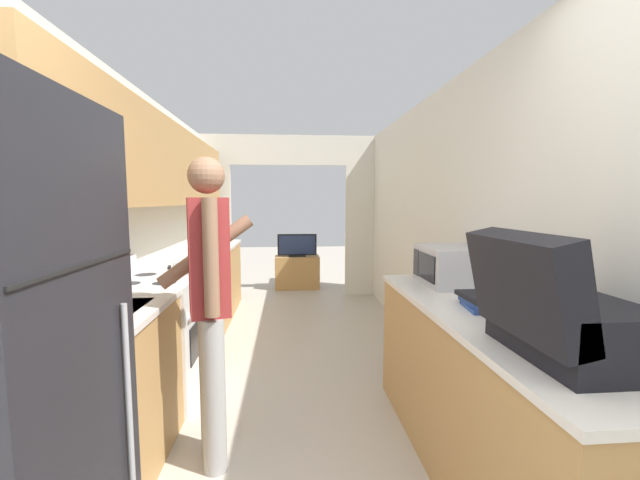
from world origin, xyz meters
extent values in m
cube|color=silver|center=(-1.37, 2.07, 1.25)|extent=(0.06, 7.74, 2.50)
cube|color=#B2844C|center=(-1.18, 3.03, 1.84)|extent=(0.32, 4.34, 0.75)
cube|color=silver|center=(1.37, 2.07, 1.25)|extent=(0.06, 7.74, 2.50)
cube|color=silver|center=(-1.21, 5.37, 1.02)|extent=(0.65, 0.06, 2.05)
cube|color=silver|center=(1.21, 5.37, 1.02)|extent=(0.65, 0.06, 2.05)
cube|color=silver|center=(0.00, 5.37, 2.27)|extent=(3.07, 0.06, 0.45)
cube|color=#B2844C|center=(-1.04, 1.36, 0.44)|extent=(0.60, 1.01, 0.89)
cube|color=silver|center=(-1.04, 1.36, 0.90)|extent=(0.62, 1.03, 0.03)
cube|color=#B2844C|center=(-1.04, 3.92, 0.44)|extent=(0.60, 2.55, 0.89)
cube|color=silver|center=(-1.04, 3.93, 0.90)|extent=(0.62, 2.56, 0.03)
cube|color=#9EA3A8|center=(-1.04, 1.44, 0.92)|extent=(0.42, 0.44, 0.00)
cube|color=#B2844C|center=(1.04, 1.19, 0.44)|extent=(0.60, 2.09, 0.89)
cube|color=silver|center=(1.04, 1.19, 0.90)|extent=(0.62, 2.11, 0.03)
cube|color=black|center=(-0.63, 0.48, 1.31)|extent=(0.01, 0.68, 0.01)
cylinder|color=#99999E|center=(-0.62, 0.71, 0.77)|extent=(0.02, 0.02, 0.73)
cube|color=white|center=(-1.03, 2.26, 0.46)|extent=(0.62, 0.77, 0.92)
cube|color=black|center=(-0.71, 2.26, 0.46)|extent=(0.01, 0.53, 0.28)
cylinder|color=#B7B7BC|center=(-0.69, 2.26, 0.69)|extent=(0.02, 0.62, 0.02)
cube|color=white|center=(-1.32, 2.26, 0.99)|extent=(0.04, 0.77, 0.14)
cylinder|color=#232328|center=(-0.90, 2.09, 0.92)|extent=(0.16, 0.16, 0.01)
cylinder|color=#232328|center=(-0.90, 2.43, 0.92)|extent=(0.16, 0.16, 0.01)
cylinder|color=#232328|center=(-1.15, 2.09, 0.92)|extent=(0.16, 0.16, 0.01)
cylinder|color=#232328|center=(-1.15, 2.43, 0.92)|extent=(0.16, 0.16, 0.01)
cylinder|color=#9E9E9E|center=(-0.43, 1.36, 0.44)|extent=(0.16, 0.16, 0.87)
cylinder|color=#9E9E9E|center=(-0.48, 1.52, 0.44)|extent=(0.16, 0.16, 0.87)
cube|color=maroon|center=(-0.46, 1.44, 1.20)|extent=(0.26, 0.26, 0.65)
cylinder|color=#8C664C|center=(-0.42, 1.30, 1.21)|extent=(0.10, 0.10, 0.62)
cylinder|color=#8C664C|center=(-0.50, 1.58, 1.21)|extent=(0.55, 0.23, 0.42)
sphere|color=#8C664C|center=(-0.46, 1.44, 1.64)|extent=(0.20, 0.20, 0.20)
cube|color=black|center=(1.04, 0.60, 1.03)|extent=(0.37, 0.55, 0.22)
cube|color=black|center=(0.84, 0.60, 1.20)|extent=(0.20, 0.55, 0.39)
cube|color=#2D2D33|center=(1.04, 0.89, 1.19)|extent=(0.22, 0.02, 0.10)
cube|color=#B7B7BC|center=(1.12, 1.88, 1.05)|extent=(0.39, 0.50, 0.27)
cube|color=black|center=(0.92, 1.83, 1.05)|extent=(0.01, 0.30, 0.18)
cube|color=#38383D|center=(0.92, 2.05, 1.05)|extent=(0.01, 0.10, 0.19)
cube|color=#2D4C99|center=(1.04, 1.25, 0.93)|extent=(0.23, 0.27, 0.02)
cube|color=#2D4C99|center=(1.04, 1.26, 0.96)|extent=(0.18, 0.26, 0.03)
cube|color=black|center=(1.04, 1.26, 0.98)|extent=(0.22, 0.29, 0.03)
cube|color=#B2844C|center=(0.14, 5.94, 0.28)|extent=(0.75, 0.42, 0.55)
cube|color=black|center=(0.14, 5.90, 0.56)|extent=(0.29, 0.16, 0.02)
cube|color=black|center=(0.14, 5.90, 0.76)|extent=(0.66, 0.04, 0.36)
cube|color=navy|center=(0.14, 5.88, 0.76)|extent=(0.61, 0.01, 0.32)
cube|color=#B7B7BC|center=(-1.05, 2.87, 0.92)|extent=(0.09, 0.23, 0.00)
cube|color=black|center=(-1.05, 2.70, 0.93)|extent=(0.05, 0.11, 0.02)
camera|label=1|loc=(-0.02, -0.74, 1.51)|focal=22.00mm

